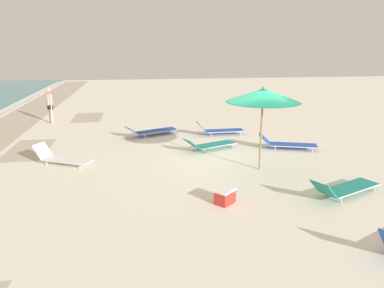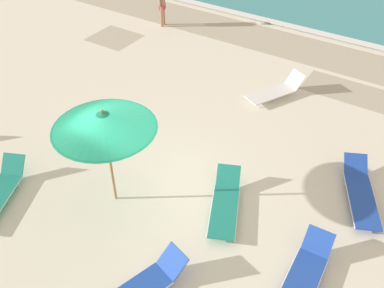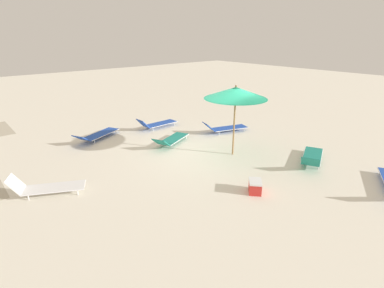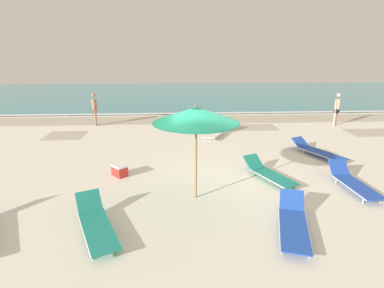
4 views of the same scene
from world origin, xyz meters
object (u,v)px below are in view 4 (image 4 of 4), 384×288
at_px(sun_lounger_near_water_left, 318,151).
at_px(beachgoer_shoreline_child, 337,107).
at_px(sun_lounger_near_water_right, 293,223).
at_px(sun_lounger_beside_umbrella, 269,173).
at_px(beach_umbrella, 196,115).
at_px(beachgoer_wading_adult, 95,107).
at_px(sun_lounger_mid_beach_pair_b, 216,131).
at_px(sun_lounger_under_umbrella, 353,182).
at_px(cooler_box, 120,170).
at_px(sun_lounger_mid_beach_pair_a, 96,224).

xyz_separation_m(sun_lounger_near_water_left, beachgoer_shoreline_child, (3.24, 4.86, 0.80)).
bearing_deg(sun_lounger_near_water_right, sun_lounger_beside_umbrella, 101.46).
height_order(beach_umbrella, beachgoer_wading_adult, beach_umbrella).
xyz_separation_m(sun_lounger_beside_umbrella, sun_lounger_mid_beach_pair_b, (-1.01, 5.15, 0.01)).
distance_m(sun_lounger_mid_beach_pair_b, beachgoer_shoreline_child, 7.09).
bearing_deg(beachgoer_shoreline_child, sun_lounger_under_umbrella, -148.01).
relative_size(sun_lounger_near_water_left, cooler_box, 3.83).
bearing_deg(cooler_box, beachgoer_shoreline_child, 78.66).
distance_m(sun_lounger_near_water_left, sun_lounger_near_water_right, 5.72).
distance_m(sun_lounger_beside_umbrella, sun_lounger_near_water_left, 3.30).
bearing_deg(cooler_box, sun_lounger_under_umbrella, 36.57).
relative_size(sun_lounger_near_water_right, beachgoer_shoreline_child, 1.26).
distance_m(sun_lounger_mid_beach_pair_a, cooler_box, 3.21).
bearing_deg(beachgoer_shoreline_child, beachgoer_wading_adult, 143.30).
bearing_deg(sun_lounger_near_water_left, sun_lounger_near_water_right, -145.43).
relative_size(beachgoer_wading_adult, beachgoer_shoreline_child, 1.00).
height_order(sun_lounger_mid_beach_pair_a, sun_lounger_mid_beach_pair_b, sun_lounger_mid_beach_pair_b).
relative_size(beach_umbrella, sun_lounger_near_water_right, 1.18).
bearing_deg(sun_lounger_mid_beach_pair_b, beach_umbrella, -75.16).
distance_m(sun_lounger_under_umbrella, beachgoer_wading_adult, 12.81).
height_order(sun_lounger_beside_umbrella, sun_lounger_mid_beach_pair_a, sun_lounger_mid_beach_pair_a).
relative_size(beach_umbrella, beachgoer_shoreline_child, 1.48).
height_order(sun_lounger_beside_umbrella, cooler_box, sun_lounger_beside_umbrella).
bearing_deg(sun_lounger_mid_beach_pair_b, sun_lounger_near_water_right, -57.69).
relative_size(sun_lounger_beside_umbrella, beachgoer_wading_adult, 1.21).
bearing_deg(beachgoer_wading_adult, sun_lounger_beside_umbrella, 34.29).
bearing_deg(sun_lounger_beside_umbrella, sun_lounger_under_umbrella, -43.97).
height_order(sun_lounger_near_water_left, beachgoer_shoreline_child, beachgoer_shoreline_child).
distance_m(sun_lounger_beside_umbrella, sun_lounger_mid_beach_pair_a, 5.44).
relative_size(beach_umbrella, sun_lounger_mid_beach_pair_b, 1.29).
height_order(sun_lounger_under_umbrella, sun_lounger_mid_beach_pair_a, sun_lounger_under_umbrella).
bearing_deg(sun_lounger_mid_beach_pair_a, sun_lounger_beside_umbrella, 4.88).
bearing_deg(sun_lounger_mid_beach_pair_a, sun_lounger_near_water_left, 8.45).
relative_size(sun_lounger_under_umbrella, beachgoer_shoreline_child, 1.18).
distance_m(beach_umbrella, sun_lounger_mid_beach_pair_b, 6.76).
relative_size(beach_umbrella, cooler_box, 4.31).
height_order(sun_lounger_near_water_left, sun_lounger_near_water_right, sun_lounger_near_water_right).
bearing_deg(sun_lounger_beside_umbrella, beachgoer_shoreline_child, 26.09).
relative_size(sun_lounger_under_umbrella, sun_lounger_mid_beach_pair_b, 1.02).
height_order(sun_lounger_mid_beach_pair_a, beachgoer_wading_adult, beachgoer_wading_adult).
bearing_deg(beachgoer_wading_adult, cooler_box, 10.14).
height_order(sun_lounger_mid_beach_pair_b, beachgoer_shoreline_child, beachgoer_shoreline_child).
relative_size(beach_umbrella, sun_lounger_beside_umbrella, 1.22).
bearing_deg(sun_lounger_near_water_left, cooler_box, 166.54).
distance_m(sun_lounger_beside_umbrella, sun_lounger_mid_beach_pair_b, 5.25).
bearing_deg(sun_lounger_mid_beach_pair_b, sun_lounger_near_water_left, -13.38).
bearing_deg(sun_lounger_beside_umbrella, beachgoer_wading_adult, 109.74).
bearing_deg(sun_lounger_under_umbrella, sun_lounger_mid_beach_pair_a, -167.89).
relative_size(beachgoer_wading_adult, cooler_box, 2.91).
bearing_deg(sun_lounger_mid_beach_pair_b, beachgoer_wading_adult, -174.39).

